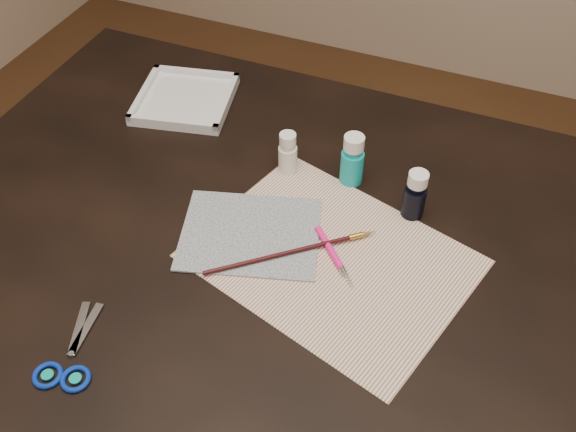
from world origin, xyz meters
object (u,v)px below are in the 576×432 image
at_px(canvas, 250,234).
at_px(paint_bottle_white, 288,153).
at_px(paint_bottle_navy, 415,195).
at_px(scissors, 71,345).
at_px(paint_bottle_cyan, 352,159).
at_px(palette_tray, 185,99).
at_px(paper, 332,259).

xyz_separation_m(canvas, paint_bottle_white, (-0.00, 0.17, 0.04)).
bearing_deg(paint_bottle_navy, scissors, -130.92).
height_order(paint_bottle_cyan, palette_tray, paint_bottle_cyan).
relative_size(canvas, paint_bottle_white, 2.74).
distance_m(paint_bottle_white, paint_bottle_navy, 0.24).
relative_size(paint_bottle_cyan, scissors, 0.61).
relative_size(paper, paint_bottle_navy, 4.48).
bearing_deg(scissors, paint_bottle_navy, -62.26).
height_order(paint_bottle_navy, scissors, paint_bottle_navy).
relative_size(canvas, palette_tray, 1.22).
height_order(paint_bottle_white, scissors, paint_bottle_white).
bearing_deg(paint_bottle_cyan, scissors, -118.27).
relative_size(paper, canvas, 1.83).
bearing_deg(paint_bottle_cyan, palette_tray, 166.54).
relative_size(paint_bottle_cyan, paint_bottle_navy, 1.08).
bearing_deg(paper, palette_tray, 146.19).
height_order(paint_bottle_white, paint_bottle_cyan, paint_bottle_cyan).
height_order(paint_bottle_cyan, scissors, paint_bottle_cyan).
bearing_deg(paint_bottle_navy, palette_tray, 165.35).
relative_size(paint_bottle_white, paint_bottle_cyan, 0.83).
relative_size(canvas, paint_bottle_navy, 2.45).
height_order(canvas, paint_bottle_cyan, paint_bottle_cyan).
relative_size(scissors, palette_tray, 0.88).
xyz_separation_m(paper, paint_bottle_navy, (0.09, 0.15, 0.05)).
height_order(scissors, palette_tray, palette_tray).
bearing_deg(paper, scissors, -134.57).
xyz_separation_m(paper, canvas, (-0.14, -0.00, 0.00)).
bearing_deg(paint_bottle_navy, paper, -122.19).
xyz_separation_m(paper, palette_tray, (-0.41, 0.28, 0.01)).
xyz_separation_m(canvas, paint_bottle_navy, (0.23, 0.15, 0.04)).
bearing_deg(canvas, paint_bottle_cyan, 59.41).
xyz_separation_m(paint_bottle_cyan, palette_tray, (-0.38, 0.09, -0.04)).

